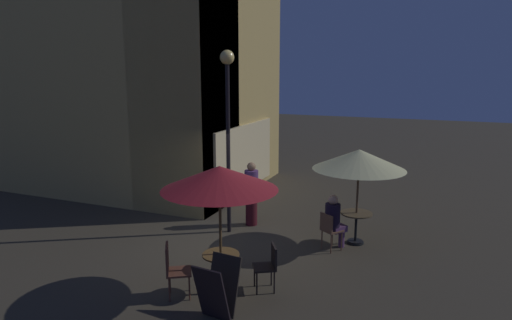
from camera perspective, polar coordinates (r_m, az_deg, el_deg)
ground_plane at (r=10.43m, az=-4.17°, el=-11.16°), size 60.00×60.00×0.00m
cafe_building at (r=14.90m, az=-14.15°, el=14.32°), size 6.04×8.93×9.67m
street_lamp_near_corner at (r=10.71m, az=-3.65°, el=6.91°), size 0.34×0.34×4.47m
menu_sandwich_board at (r=7.58m, az=-4.96°, el=-16.17°), size 0.72×0.62×0.97m
cafe_table_0 at (r=10.75m, az=12.70°, el=-7.63°), size 0.73×0.73×0.75m
cafe_table_1 at (r=8.30m, az=-4.51°, el=-13.35°), size 0.67×0.67×0.76m
patio_umbrella_0 at (r=10.37m, az=13.06°, el=0.03°), size 2.11×2.11×2.24m
patio_umbrella_1 at (r=7.76m, az=-4.70°, el=-2.38°), size 2.06×2.06×2.38m
cafe_chair_0 at (r=10.21m, az=9.38°, el=-8.58°), size 0.54×0.54×0.87m
cafe_chair_1 at (r=8.26m, az=-10.58°, el=-13.24°), size 0.60×0.60×0.99m
cafe_chair_2 at (r=8.39m, az=1.66°, el=-13.07°), size 0.55×0.55×0.87m
patron_seated_0 at (r=10.23m, az=9.97°, el=-7.42°), size 0.53×0.49×1.29m
patron_standing_1 at (r=11.61m, az=-0.60°, el=-4.35°), size 0.36×0.36×1.68m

